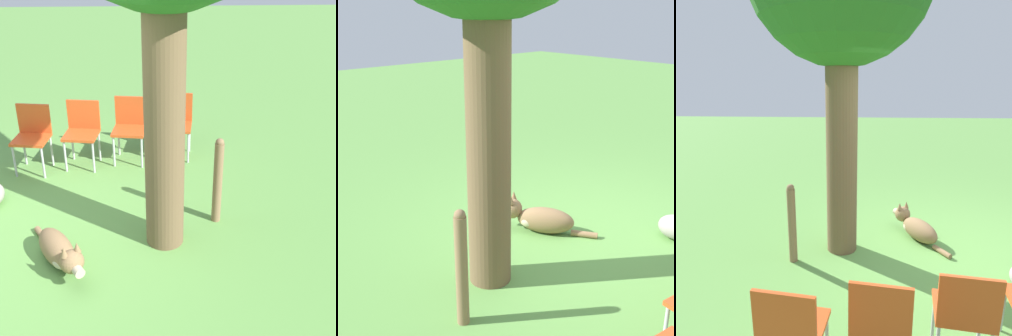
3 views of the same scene
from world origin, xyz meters
The scene contains 3 objects.
ground_plane centered at (0.00, 0.00, 0.00)m, with size 30.00×30.00×0.00m, color #609947.
dog centered at (0.53, 0.35, 0.16)m, with size 1.03×0.69×0.43m.
fence_post centered at (-0.18, 1.96, 0.51)m, with size 0.10×0.10×1.01m.
Camera 2 is at (-2.76, 3.86, 2.46)m, focal length 50.00 mm.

